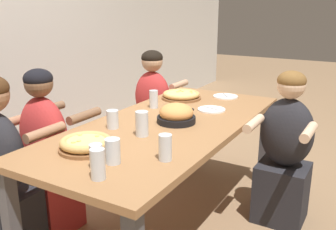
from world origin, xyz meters
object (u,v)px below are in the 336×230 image
skillet_bowl (176,115)px  drinking_glass_e (165,149)px  diner_far_left (2,177)px  drinking_glass_f (96,158)px  drinking_glass_c (113,153)px  pizza_board_second (181,95)px  empty_plate_a (225,96)px  drinking_glass_b (142,125)px  drinking_glass_g (113,121)px  diner_far_right (153,113)px  empty_plate_b (211,109)px  pizza_board_main (86,144)px  diner_far_midleft (47,160)px  drinking_glass_d (154,100)px  drinking_glass_a (98,164)px  diner_near_midright (284,156)px

skillet_bowl → drinking_glass_e: (-0.57, -0.25, 0.00)m
drinking_glass_e → diner_far_left: 1.04m
drinking_glass_f → diner_far_left: bearing=89.7°
drinking_glass_c → diner_far_left: size_ratio=0.11×
pizza_board_second → drinking_glass_f: (-1.40, -0.30, 0.02)m
empty_plate_a → drinking_glass_e: bearing=-170.4°
drinking_glass_b → drinking_glass_e: drinking_glass_b is taller
drinking_glass_g → diner_far_right: bearing=20.7°
empty_plate_b → pizza_board_main: bearing=165.9°
drinking_glass_g → diner_far_right: (1.15, 0.43, -0.30)m
diner_far_midleft → drinking_glass_g: bearing=21.7°
drinking_glass_e → drinking_glass_g: size_ratio=1.16×
drinking_glass_c → drinking_glass_d: bearing=21.2°
empty_plate_a → drinking_glass_b: bearing=176.9°
empty_plate_a → drinking_glass_d: bearing=149.9°
drinking_glass_g → diner_far_right: diner_far_right is taller
pizza_board_second → drinking_glass_b: 0.94m
pizza_board_main → empty_plate_b: 1.08m
pizza_board_main → diner_far_right: bearing=19.6°
drinking_glass_a → drinking_glass_d: (1.14, 0.43, -0.01)m
drinking_glass_a → diner_far_left: bearing=84.1°
drinking_glass_e → drinking_glass_g: bearing=63.6°
pizza_board_second → diner_far_left: 1.49m
drinking_glass_c → diner_far_left: bearing=96.3°
drinking_glass_b → diner_far_left: diner_far_left is taller
drinking_glass_g → pizza_board_second: bearing=-0.6°
drinking_glass_f → diner_far_right: (1.66, 0.74, -0.30)m
empty_plate_b → drinking_glass_a: 1.29m
empty_plate_a → drinking_glass_c: 1.55m
drinking_glass_b → diner_near_midright: (0.76, -0.67, -0.33)m
pizza_board_main → diner_far_right: (1.51, 0.54, -0.28)m
pizza_board_second → drinking_glass_a: (-1.49, -0.38, 0.04)m
empty_plate_a → drinking_glass_g: bearing=164.9°
empty_plate_b → diner_near_midright: size_ratio=0.19×
pizza_board_second → drinking_glass_e: drinking_glass_e is taller
drinking_glass_e → drinking_glass_f: bearing=137.0°
drinking_glass_e → diner_far_right: (1.41, 0.97, -0.31)m
drinking_glass_b → drinking_glass_g: 0.24m
empty_plate_b → drinking_glass_c: size_ratio=1.62×
empty_plate_a → empty_plate_b: 0.44m
drinking_glass_d → diner_far_left: (-1.05, 0.40, -0.28)m
pizza_board_second → drinking_glass_c: size_ratio=2.58×
drinking_glass_c → diner_far_left: diner_far_left is taller
empty_plate_a → diner_far_midleft: (-1.30, 0.74, -0.25)m
drinking_glass_d → diner_far_right: bearing=33.1°
drinking_glass_d → diner_far_left: bearing=159.3°
drinking_glass_a → drinking_glass_c: bearing=16.9°
diner_far_left → pizza_board_main: bearing=15.8°
pizza_board_second → drinking_glass_f: 1.44m
drinking_glass_a → diner_near_midright: size_ratio=0.13×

